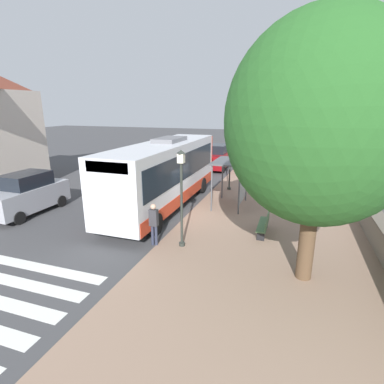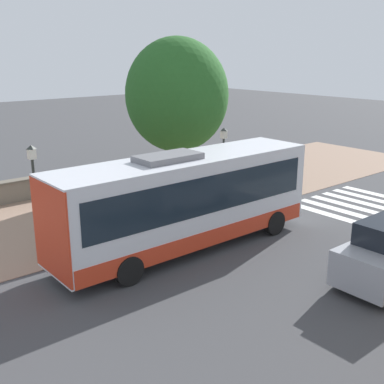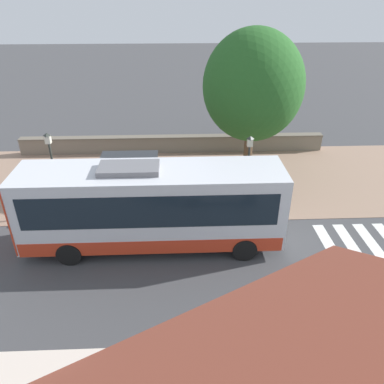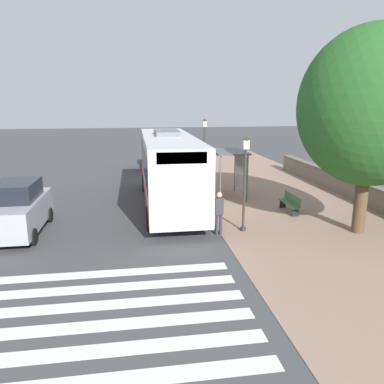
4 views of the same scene
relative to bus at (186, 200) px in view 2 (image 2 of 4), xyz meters
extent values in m
plane|color=#424244|center=(-1.64, 0.80, -1.95)|extent=(120.00, 120.00, 0.00)
cube|color=#937560|center=(-6.14, 0.80, -1.94)|extent=(9.00, 44.00, 0.02)
cube|color=silver|center=(3.36, 7.63, -1.95)|extent=(9.00, 0.50, 0.01)
cube|color=silver|center=(3.36, 8.58, -1.95)|extent=(9.00, 0.50, 0.01)
cube|color=slate|center=(-10.19, 0.80, -1.44)|extent=(0.50, 20.00, 1.03)
cube|color=#685F52|center=(-10.19, 0.80, -0.88)|extent=(0.60, 20.00, 0.08)
cube|color=silver|center=(0.00, 0.02, 0.05)|extent=(2.48, 10.69, 3.12)
cube|color=black|center=(0.00, 0.02, 0.46)|extent=(2.52, 9.84, 1.37)
cube|color=red|center=(0.00, 0.02, -1.19)|extent=(2.52, 10.48, 0.62)
cube|color=red|center=(0.00, -5.30, 0.05)|extent=(2.52, 0.06, 2.99)
cube|color=black|center=(0.00, 5.32, 1.30)|extent=(1.86, 0.08, 0.44)
cube|color=slate|center=(0.00, -0.78, 1.72)|extent=(1.24, 2.35, 0.22)
cylinder|color=black|center=(-1.16, 3.76, -1.45)|extent=(0.30, 1.00, 1.00)
cylinder|color=black|center=(1.16, 3.76, -1.45)|extent=(0.30, 1.00, 1.00)
cylinder|color=black|center=(-1.16, -3.30, -1.45)|extent=(0.30, 1.00, 1.00)
cylinder|color=black|center=(1.16, -3.30, -1.45)|extent=(0.30, 1.00, 1.00)
cylinder|color=#515459|center=(-2.68, -2.49, -0.69)|extent=(0.08, 0.08, 2.53)
cylinder|color=#515459|center=(-2.68, 0.00, -0.69)|extent=(0.08, 0.08, 2.53)
cylinder|color=#515459|center=(-4.14, -2.49, -0.69)|extent=(0.08, 0.08, 2.53)
cylinder|color=#515459|center=(-4.14, 0.00, -0.69)|extent=(0.08, 0.08, 2.53)
cube|color=#515459|center=(-3.41, -1.24, 0.62)|extent=(1.76, 2.78, 0.08)
cube|color=silver|center=(-4.12, -1.24, -0.56)|extent=(0.03, 2.23, 2.03)
cylinder|color=#2D3347|center=(-1.64, 4.69, -1.53)|extent=(0.12, 0.12, 0.85)
cylinder|color=#2D3347|center=(-1.48, 4.69, -1.53)|extent=(0.12, 0.12, 0.85)
cube|color=#333338|center=(-1.56, 4.69, -0.76)|extent=(0.34, 0.22, 0.69)
sphere|color=tan|center=(-1.56, 4.69, -0.30)|extent=(0.24, 0.24, 0.24)
cube|color=#4C7247|center=(-5.62, 2.14, -1.50)|extent=(0.40, 1.90, 0.06)
cube|color=#4C7247|center=(-5.79, 2.14, -1.27)|extent=(0.04, 1.90, 0.40)
cube|color=black|center=(-5.62, 1.39, -1.73)|extent=(0.32, 0.06, 0.45)
cube|color=black|center=(-5.62, 2.90, -1.73)|extent=(0.32, 0.06, 0.45)
cylinder|color=#2D332D|center=(-2.68, -4.63, -1.87)|extent=(0.24, 0.24, 0.16)
cylinder|color=#2D332D|center=(-2.68, -4.63, -0.10)|extent=(0.10, 0.10, 3.70)
cube|color=silver|center=(-2.68, -4.63, 1.92)|extent=(0.24, 0.24, 0.35)
pyramid|color=#2D332D|center=(-2.68, -4.63, 2.17)|extent=(0.28, 0.28, 0.14)
cylinder|color=#2D332D|center=(-2.66, 4.43, -1.87)|extent=(0.24, 0.24, 0.16)
cylinder|color=#2D332D|center=(-2.66, 4.43, -0.24)|extent=(0.10, 0.10, 3.42)
cube|color=silver|center=(-2.66, 4.43, 1.64)|extent=(0.24, 0.24, 0.35)
pyramid|color=#2D332D|center=(-2.66, 4.43, 1.89)|extent=(0.28, 0.28, 0.14)
cylinder|color=brown|center=(-7.27, 5.31, -0.19)|extent=(0.51, 0.51, 3.53)
ellipsoid|color=#265B23|center=(-7.27, 5.31, 3.09)|extent=(5.52, 5.52, 6.07)
cylinder|color=black|center=(5.57, 1.94, -1.63)|extent=(0.22, 0.64, 0.64)
camera|label=1|loc=(-6.60, 14.79, 3.51)|focal=28.00mm
camera|label=2|loc=(13.32, -10.76, 5.29)|focal=45.00mm
camera|label=3|loc=(13.18, 1.13, 8.02)|focal=35.00mm
camera|label=4|loc=(1.67, 18.69, 3.30)|focal=35.00mm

